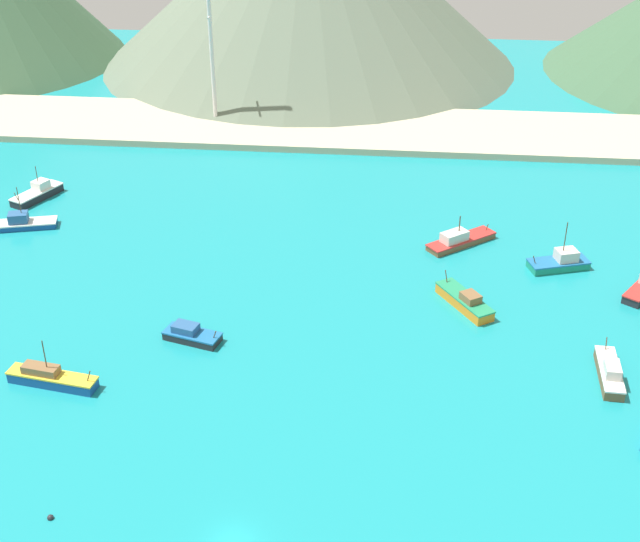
{
  "coord_description": "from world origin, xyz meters",
  "views": [
    {
      "loc": [
        12.99,
        -54.18,
        59.83
      ],
      "look_at": [
        3.2,
        47.81,
        0.59
      ],
      "focal_mm": 49.07,
      "sensor_mm": 36.0,
      "label": 1
    }
  ],
  "objects_px": {
    "fishing_boat_8": "(191,334)",
    "buoy_1": "(50,518)",
    "fishing_boat_10": "(610,372)",
    "fishing_boat_13": "(465,301)",
    "fishing_boat_14": "(459,240)",
    "fishing_boat_4": "(51,378)",
    "fishing_boat_12": "(560,262)",
    "fishing_boat_5": "(38,193)",
    "radio_tower": "(211,37)",
    "fishing_boat_2": "(25,222)"
  },
  "relations": [
    {
      "from": "buoy_1",
      "to": "radio_tower",
      "type": "distance_m",
      "value": 103.27
    },
    {
      "from": "fishing_boat_13",
      "to": "buoy_1",
      "type": "relative_size",
      "value": 15.51
    },
    {
      "from": "fishing_boat_2",
      "to": "fishing_boat_10",
      "type": "relative_size",
      "value": 1.03
    },
    {
      "from": "fishing_boat_2",
      "to": "fishing_boat_4",
      "type": "distance_m",
      "value": 40.91
    },
    {
      "from": "fishing_boat_10",
      "to": "fishing_boat_13",
      "type": "xyz_separation_m",
      "value": [
        -15.44,
        13.83,
        -0.05
      ]
    },
    {
      "from": "fishing_boat_12",
      "to": "radio_tower",
      "type": "relative_size",
      "value": 0.26
    },
    {
      "from": "fishing_boat_5",
      "to": "buoy_1",
      "type": "height_order",
      "value": "fishing_boat_5"
    },
    {
      "from": "fishing_boat_10",
      "to": "radio_tower",
      "type": "relative_size",
      "value": 0.27
    },
    {
      "from": "fishing_boat_8",
      "to": "buoy_1",
      "type": "bearing_deg",
      "value": -102.27
    },
    {
      "from": "fishing_boat_4",
      "to": "fishing_boat_13",
      "type": "bearing_deg",
      "value": 23.94
    },
    {
      "from": "fishing_boat_13",
      "to": "buoy_1",
      "type": "distance_m",
      "value": 56.49
    },
    {
      "from": "fishing_boat_4",
      "to": "fishing_boat_10",
      "type": "bearing_deg",
      "value": 6.35
    },
    {
      "from": "fishing_boat_10",
      "to": "fishing_boat_8",
      "type": "bearing_deg",
      "value": 176.26
    },
    {
      "from": "fishing_boat_2",
      "to": "fishing_boat_8",
      "type": "bearing_deg",
      "value": -40.48
    },
    {
      "from": "fishing_boat_2",
      "to": "radio_tower",
      "type": "relative_size",
      "value": 0.28
    },
    {
      "from": "fishing_boat_5",
      "to": "fishing_boat_2",
      "type": "bearing_deg",
      "value": -79.39
    },
    {
      "from": "fishing_boat_5",
      "to": "buoy_1",
      "type": "distance_m",
      "value": 71.63
    },
    {
      "from": "fishing_boat_13",
      "to": "radio_tower",
      "type": "relative_size",
      "value": 0.28
    },
    {
      "from": "fishing_boat_12",
      "to": "fishing_boat_4",
      "type": "bearing_deg",
      "value": -151.96
    },
    {
      "from": "buoy_1",
      "to": "radio_tower",
      "type": "relative_size",
      "value": 0.02
    },
    {
      "from": "fishing_boat_13",
      "to": "fishing_boat_12",
      "type": "bearing_deg",
      "value": 40.03
    },
    {
      "from": "fishing_boat_2",
      "to": "radio_tower",
      "type": "xyz_separation_m",
      "value": [
        19.88,
        45.35,
        16.13
      ]
    },
    {
      "from": "fishing_boat_8",
      "to": "fishing_boat_12",
      "type": "bearing_deg",
      "value": 25.24
    },
    {
      "from": "fishing_boat_12",
      "to": "buoy_1",
      "type": "relative_size",
      "value": 14.51
    },
    {
      "from": "fishing_boat_5",
      "to": "fishing_boat_4",
      "type": "bearing_deg",
      "value": -67.27
    },
    {
      "from": "fishing_boat_2",
      "to": "buoy_1",
      "type": "relative_size",
      "value": 15.09
    },
    {
      "from": "fishing_boat_13",
      "to": "radio_tower",
      "type": "bearing_deg",
      "value": 125.96
    },
    {
      "from": "fishing_boat_5",
      "to": "fishing_boat_10",
      "type": "relative_size",
      "value": 1.05
    },
    {
      "from": "fishing_boat_5",
      "to": "radio_tower",
      "type": "distance_m",
      "value": 44.48
    },
    {
      "from": "fishing_boat_14",
      "to": "buoy_1",
      "type": "distance_m",
      "value": 69.39
    },
    {
      "from": "fishing_boat_2",
      "to": "fishing_boat_4",
      "type": "relative_size",
      "value": 0.86
    },
    {
      "from": "fishing_boat_5",
      "to": "fishing_boat_14",
      "type": "relative_size",
      "value": 0.9
    },
    {
      "from": "fishing_boat_4",
      "to": "radio_tower",
      "type": "distance_m",
      "value": 83.78
    },
    {
      "from": "fishing_boat_4",
      "to": "fishing_boat_5",
      "type": "xyz_separation_m",
      "value": [
        -19.64,
        46.88,
        0.02
      ]
    },
    {
      "from": "fishing_boat_2",
      "to": "fishing_boat_10",
      "type": "distance_m",
      "value": 85.34
    },
    {
      "from": "fishing_boat_12",
      "to": "fishing_boat_14",
      "type": "bearing_deg",
      "value": 158.21
    },
    {
      "from": "fishing_boat_13",
      "to": "fishing_boat_14",
      "type": "xyz_separation_m",
      "value": [
        -0.03,
        16.72,
        -0.06
      ]
    },
    {
      "from": "buoy_1",
      "to": "fishing_boat_12",
      "type": "bearing_deg",
      "value": 44.22
    },
    {
      "from": "fishing_boat_8",
      "to": "radio_tower",
      "type": "distance_m",
      "value": 74.79
    },
    {
      "from": "fishing_boat_14",
      "to": "buoy_1",
      "type": "bearing_deg",
      "value": -124.74
    },
    {
      "from": "radio_tower",
      "to": "fishing_boat_13",
      "type": "bearing_deg",
      "value": -54.04
    },
    {
      "from": "fishing_boat_2",
      "to": "fishing_boat_13",
      "type": "relative_size",
      "value": 0.97
    },
    {
      "from": "fishing_boat_10",
      "to": "buoy_1",
      "type": "bearing_deg",
      "value": -154.3
    },
    {
      "from": "fishing_boat_12",
      "to": "buoy_1",
      "type": "height_order",
      "value": "fishing_boat_12"
    },
    {
      "from": "fishing_boat_10",
      "to": "buoy_1",
      "type": "height_order",
      "value": "fishing_boat_10"
    },
    {
      "from": "fishing_boat_14",
      "to": "fishing_boat_13",
      "type": "bearing_deg",
      "value": -89.9
    },
    {
      "from": "fishing_boat_8",
      "to": "fishing_boat_2",
      "type": "bearing_deg",
      "value": 139.52
    },
    {
      "from": "fishing_boat_4",
      "to": "fishing_boat_12",
      "type": "bearing_deg",
      "value": 28.04
    },
    {
      "from": "fishing_boat_10",
      "to": "radio_tower",
      "type": "bearing_deg",
      "value": 128.57
    },
    {
      "from": "fishing_boat_5",
      "to": "fishing_boat_13",
      "type": "distance_m",
      "value": 71.31
    }
  ]
}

